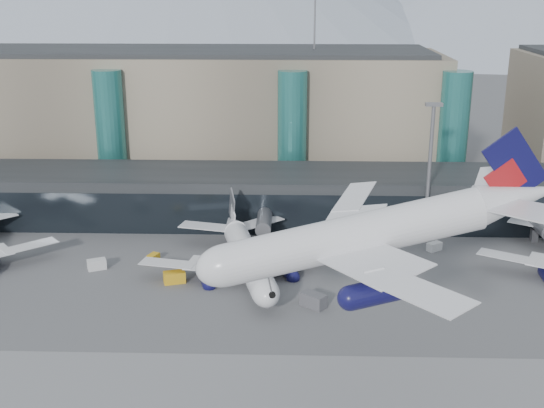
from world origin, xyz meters
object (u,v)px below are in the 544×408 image
Objects in this scene: veh_g at (413,267)px; veh_a at (97,264)px; jet_parked_mid at (245,245)px; veh_d at (434,247)px; veh_h at (174,277)px; lightmast_mid at (430,164)px; veh_c at (313,300)px; veh_b at (153,258)px; hero_jet at (388,220)px.

veh_a is at bearing -127.30° from veh_g.
jet_parked_mid is 13.78× the size of veh_d.
veh_h reaches higher than veh_d.
lightmast_mid is 14.95m from veh_d.
veh_h is at bearing -160.78° from veh_c.
veh_h is (13.92, -5.03, 0.09)m from veh_a.
veh_a is at bearing 135.62° from veh_b.
veh_a is (-24.87, -0.51, -3.61)m from jet_parked_mid.
veh_d is at bearing -14.31° from veh_a.
veh_h is (-21.97, 7.85, -0.10)m from veh_c.
veh_d reaches higher than veh_g.
veh_b is at bearing 120.14° from hero_jet.
jet_parked_mid is at bearing 9.07° from veh_h.
veh_d is at bearing 1.00° from veh_h.
hero_jet is 15.52× the size of veh_g.
hero_jet is 50.31m from veh_h.
veh_d is 10.84m from veh_g.
veh_g is (16.93, 13.50, -0.33)m from veh_c.
veh_a is at bearing 142.37° from veh_h.
veh_a reaches higher than veh_g.
veh_h is (5.13, -8.77, 0.30)m from veh_b.
veh_h is at bearing -154.20° from lightmast_mid.
veh_g is at bearing -155.91° from veh_d.
veh_h reaches higher than veh_a.
veh_b is at bearing -1.02° from veh_a.
hero_jet is at bearing -52.65° from veh_g.
lightmast_mid is 0.70× the size of jet_parked_mid.
hero_jet reaches higher than veh_b.
veh_b is 49.83m from veh_d.
veh_c reaches higher than veh_g.
veh_c is (27.10, -16.62, 0.40)m from veh_b.
jet_parked_mid is 10.79× the size of veh_h.
hero_jet reaches higher than lightmast_mid.
hero_jet is at bearing -171.29° from jet_parked_mid.
veh_a is at bearing -160.85° from veh_c.
lightmast_mid reaches higher than veh_c.
veh_b is at bearing -165.81° from lightmast_mid.
lightmast_mid is at bearing 67.60° from hero_jet.
hero_jet reaches higher than veh_d.
lightmast_mid is 6.82× the size of veh_c.
veh_h is at bearing -43.94° from veh_a.
veh_g is (10.68, 40.80, -22.57)m from hero_jet.
veh_h is (-28.22, 35.15, -22.34)m from hero_jet.
veh_a is 59.08m from veh_d.
veh_h reaches higher than veh_b.
jet_parked_mid is 25.13m from veh_a.
veh_g is at bearing -23.40° from veh_a.
veh_c is at bearing -126.82° from lightmast_mid.
lightmast_mid is 38.56m from veh_c.
veh_b is (8.79, 3.74, -0.21)m from veh_a.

